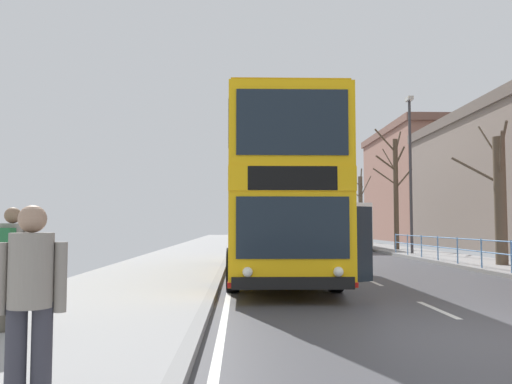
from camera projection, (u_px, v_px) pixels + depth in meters
The scene contains 11 objects.
ground at pixel (457, 338), 7.05m from camera, with size 15.80×140.00×0.20m.
double_decker_bus_main at pixel (276, 198), 15.67m from camera, with size 3.25×11.16×4.57m.
background_bus_far_lane at pixel (339, 225), 34.99m from camera, with size 2.86×9.39×2.90m.
pedestrian_railing_far_kerb at pixel (495, 249), 16.51m from camera, with size 0.05×21.39×0.99m.
pedestrian_with_backpack at pixel (10, 259), 7.01m from camera, with size 0.54×0.54×1.68m.
pedestrian_companion at pixel (30, 294), 4.08m from camera, with size 0.55×0.41×1.60m.
street_lamp_far_side at pixel (410, 163), 26.70m from camera, with size 0.28×0.60×8.09m.
bare_tree_far_00 at pixel (361, 207), 43.03m from camera, with size 2.07×1.86×6.03m.
bare_tree_far_01 at pixel (500, 197), 18.99m from camera, with size 1.29×2.94×5.29m.
bare_tree_far_02 at pixel (395, 187), 31.04m from camera, with size 2.26×2.09×7.32m.
background_building_01 at pixel (431, 185), 53.60m from camera, with size 10.50×17.20×11.47m.
Camera 1 is at (-3.67, -7.08, 1.58)m, focal length 36.37 mm.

